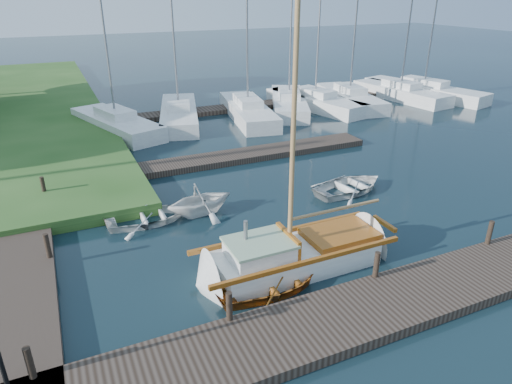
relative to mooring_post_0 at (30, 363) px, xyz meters
name	(u,v)px	position (x,y,z in m)	size (l,w,h in m)	color
ground	(256,222)	(7.50, 5.00, -0.70)	(160.00, 160.00, 0.00)	black
near_dock	(352,315)	(7.50, -1.00, -0.55)	(18.00, 2.20, 0.30)	black
left_dock	(17,238)	(-0.50, 7.00, -0.55)	(2.20, 18.00, 0.30)	black
far_dock	(239,156)	(9.50, 11.50, -0.55)	(14.00, 1.60, 0.30)	black
pontoon	(289,102)	(17.50, 21.00, -0.55)	(30.00, 1.60, 0.30)	black
mooring_post_0	(30,363)	(0.00, 0.00, 0.00)	(0.16, 0.16, 0.80)	black
mooring_post_1	(229,306)	(4.50, 0.00, 0.00)	(0.16, 0.16, 0.80)	black
mooring_post_2	(377,264)	(9.00, 0.00, 0.00)	(0.16, 0.16, 0.80)	black
mooring_post_3	(490,232)	(13.50, 0.00, 0.00)	(0.16, 0.16, 0.80)	black
mooring_post_4	(47,246)	(0.50, 5.00, 0.00)	(0.16, 0.16, 0.80)	black
mooring_post_5	(43,186)	(0.50, 10.00, 0.00)	(0.16, 0.16, 0.80)	black
sailboat	(299,256)	(7.52, 1.81, -0.36)	(7.16, 2.03, 9.83)	silver
dinghy	(273,277)	(6.27, 1.12, -0.33)	(2.52, 3.53, 0.73)	#8A4D0C
tender_a	(149,214)	(3.91, 6.61, -0.38)	(2.21, 3.10, 0.64)	silver
tender_b	(200,198)	(5.84, 6.46, -0.02)	(2.21, 2.57, 1.35)	silver
tender_c	(350,184)	(12.25, 5.85, -0.35)	(2.41, 3.37, 0.70)	silver
marina_boat_0	(116,122)	(4.69, 19.00, -0.13)	(4.57, 8.18, 10.94)	silver
marina_boat_1	(179,112)	(8.74, 19.73, -0.13)	(4.37, 8.72, 11.04)	silver
marina_boat_2	(248,109)	(13.11, 18.65, -0.13)	(3.65, 8.77, 10.61)	silver
marina_boat_3	(289,101)	(16.68, 19.59, -0.13)	(5.56, 8.61, 11.08)	silver
marina_boat_4	(315,101)	(18.50, 19.05, -0.14)	(4.09, 8.53, 9.85)	silver
marina_boat_5	(350,97)	(21.44, 19.03, -0.14)	(3.49, 8.29, 10.22)	silver
marina_boat_6	(400,92)	(26.10, 18.92, -0.14)	(3.23, 8.41, 9.27)	silver
marina_boat_7	(424,89)	(28.41, 18.90, -0.14)	(4.69, 10.20, 10.82)	silver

